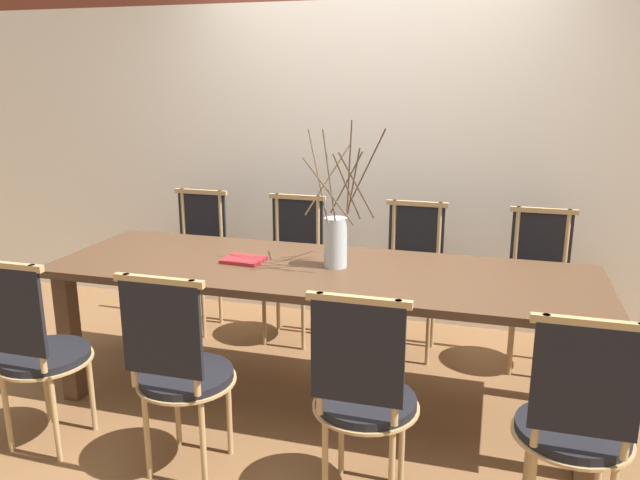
{
  "coord_description": "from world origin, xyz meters",
  "views": [
    {
      "loc": [
        0.86,
        -3.0,
        1.74
      ],
      "look_at": [
        0.0,
        0.0,
        0.92
      ],
      "focal_mm": 35.0,
      "sensor_mm": 36.0,
      "label": 1
    }
  ],
  "objects_px": {
    "chair_near_center": "(363,393)",
    "vase_centerpiece": "(336,238)",
    "dining_table": "(320,284)",
    "book_stack": "(244,260)",
    "chair_far_center": "(412,275)"
  },
  "relations": [
    {
      "from": "dining_table",
      "to": "chair_far_center",
      "type": "xyz_separation_m",
      "value": [
        0.38,
        0.79,
        -0.16
      ]
    },
    {
      "from": "dining_table",
      "to": "book_stack",
      "type": "relative_size",
      "value": 12.89
    },
    {
      "from": "dining_table",
      "to": "chair_far_center",
      "type": "distance_m",
      "value": 0.89
    },
    {
      "from": "chair_near_center",
      "to": "vase_centerpiece",
      "type": "bearing_deg",
      "value": 111.75
    },
    {
      "from": "chair_far_center",
      "to": "vase_centerpiece",
      "type": "relative_size",
      "value": 1.26
    },
    {
      "from": "dining_table",
      "to": "book_stack",
      "type": "bearing_deg",
      "value": -178.86
    },
    {
      "from": "chair_far_center",
      "to": "vase_centerpiece",
      "type": "distance_m",
      "value": 0.91
    },
    {
      "from": "book_stack",
      "to": "vase_centerpiece",
      "type": "bearing_deg",
      "value": 5.55
    },
    {
      "from": "chair_far_center",
      "to": "book_stack",
      "type": "bearing_deg",
      "value": 44.71
    },
    {
      "from": "vase_centerpiece",
      "to": "chair_near_center",
      "type": "bearing_deg",
      "value": -68.25
    },
    {
      "from": "chair_near_center",
      "to": "book_stack",
      "type": "distance_m",
      "value": 1.17
    },
    {
      "from": "dining_table",
      "to": "chair_near_center",
      "type": "height_order",
      "value": "chair_near_center"
    },
    {
      "from": "chair_near_center",
      "to": "chair_far_center",
      "type": "height_order",
      "value": "same"
    },
    {
      "from": "chair_far_center",
      "to": "book_stack",
      "type": "height_order",
      "value": "chair_far_center"
    },
    {
      "from": "chair_near_center",
      "to": "book_stack",
      "type": "relative_size",
      "value": 4.37
    }
  ]
}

